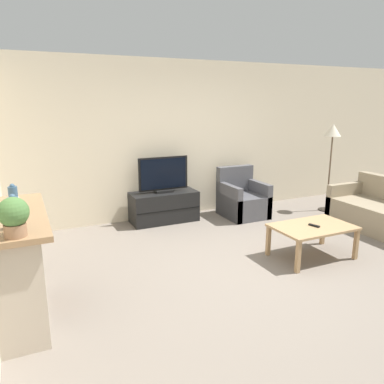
{
  "coord_description": "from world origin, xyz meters",
  "views": [
    {
      "loc": [
        -2.69,
        -3.56,
        2.01
      ],
      "look_at": [
        -0.69,
        0.75,
        0.85
      ],
      "focal_mm": 35.0,
      "sensor_mm": 36.0,
      "label": 1
    }
  ],
  "objects": [
    {
      "name": "wall_back",
      "position": [
        0.0,
        2.51,
        1.35
      ],
      "size": [
        12.0,
        0.06,
        2.7
      ],
      "color": "beige",
      "rests_on": "ground"
    },
    {
      "name": "remote",
      "position": [
        0.67,
        -0.06,
        0.44
      ],
      "size": [
        0.08,
        0.16,
        0.02
      ],
      "rotation": [
        0.0,
        0.0,
        0.28
      ],
      "color": "black",
      "rests_on": "coffee_table"
    },
    {
      "name": "tv",
      "position": [
        -0.54,
        2.19,
        0.8
      ],
      "size": [
        0.86,
        0.18,
        0.6
      ],
      "color": "black",
      "rests_on": "tv_stand"
    },
    {
      "name": "mantel_clock",
      "position": [
        -2.78,
        0.26,
        1.08
      ],
      "size": [
        0.08,
        0.11,
        0.15
      ],
      "color": "brown",
      "rests_on": "fireplace"
    },
    {
      "name": "potted_plant",
      "position": [
        -2.78,
        -0.55,
        1.17
      ],
      "size": [
        0.23,
        0.23,
        0.31
      ],
      "color": "#936B4C",
      "rests_on": "fireplace"
    },
    {
      "name": "mantel_vase_left",
      "position": [
        -2.78,
        -0.36,
        1.14
      ],
      "size": [
        0.09,
        0.09,
        0.29
      ],
      "color": "#385670",
      "rests_on": "fireplace"
    },
    {
      "name": "armchair",
      "position": [
        0.84,
        1.91,
        0.28
      ],
      "size": [
        0.7,
        0.76,
        0.86
      ],
      "color": "#4C4C51",
      "rests_on": "ground"
    },
    {
      "name": "tv_stand",
      "position": [
        -0.54,
        2.2,
        0.26
      ],
      "size": [
        1.13,
        0.49,
        0.51
      ],
      "color": "black",
      "rests_on": "ground"
    },
    {
      "name": "fireplace",
      "position": [
        -2.79,
        0.1,
        0.51
      ],
      "size": [
        0.5,
        1.54,
        1.0
      ],
      "color": "#B7A893",
      "rests_on": "ground"
    },
    {
      "name": "floor_lamp",
      "position": [
        2.48,
        1.54,
        1.36
      ],
      "size": [
        0.3,
        0.3,
        1.61
      ],
      "color": "black",
      "rests_on": "ground"
    },
    {
      "name": "coffee_table",
      "position": [
        0.68,
        -0.04,
        0.38
      ],
      "size": [
        1.03,
        0.67,
        0.43
      ],
      "color": "#A37F56",
      "rests_on": "ground"
    },
    {
      "name": "ground_plane",
      "position": [
        0.0,
        0.0,
        0.0
      ],
      "size": [
        24.0,
        24.0,
        0.0
      ],
      "primitive_type": "plane",
      "color": "slate"
    },
    {
      "name": "mantel_vase_centre_left",
      "position": [
        -2.78,
        -0.01,
        1.15
      ],
      "size": [
        0.08,
        0.08,
        0.31
      ],
      "color": "#385670",
      "rests_on": "fireplace"
    }
  ]
}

